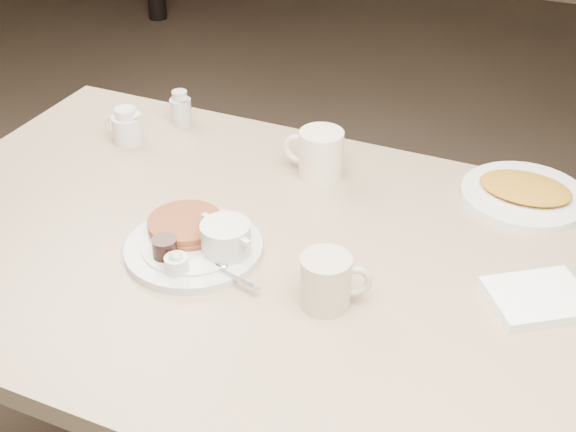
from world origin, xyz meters
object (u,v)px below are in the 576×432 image
at_px(diner_table, 284,327).
at_px(hash_plate, 524,193).
at_px(coffee_mug_near, 327,281).
at_px(coffee_mug_far, 319,154).
at_px(creamer_left, 127,127).
at_px(creamer_right, 181,109).
at_px(main_plate, 198,241).

bearing_deg(diner_table, hash_plate, 45.44).
relative_size(coffee_mug_near, coffee_mug_far, 0.98).
xyz_separation_m(creamer_left, hash_plate, (0.84, 0.12, -0.02)).
xyz_separation_m(creamer_right, hash_plate, (0.78, -0.01, -0.02)).
distance_m(diner_table, main_plate, 0.24).
height_order(coffee_mug_far, creamer_left, coffee_mug_far).
distance_m(coffee_mug_near, hash_plate, 0.51).
height_order(coffee_mug_near, creamer_left, coffee_mug_near).
bearing_deg(creamer_left, diner_table, -26.59).
height_order(coffee_mug_near, creamer_right, coffee_mug_near).
bearing_deg(main_plate, coffee_mug_near, -8.75).
bearing_deg(creamer_right, creamer_left, -116.38).
distance_m(diner_table, creamer_left, 0.58).
relative_size(main_plate, creamer_right, 4.00).
bearing_deg(diner_table, coffee_mug_near, -37.62).
distance_m(creamer_left, creamer_right, 0.14).
bearing_deg(main_plate, creamer_left, 139.50).
distance_m(coffee_mug_far, hash_plate, 0.41).
bearing_deg(hash_plate, coffee_mug_near, -117.68).
relative_size(diner_table, coffee_mug_far, 11.65).
relative_size(diner_table, creamer_right, 18.75).
distance_m(creamer_left, hash_plate, 0.85).
distance_m(main_plate, hash_plate, 0.64).
relative_size(coffee_mug_far, hash_plate, 0.50).
height_order(creamer_right, hash_plate, creamer_right).
bearing_deg(creamer_left, hash_plate, 7.91).
relative_size(diner_table, main_plate, 4.69).
relative_size(creamer_left, creamer_right, 1.23).
distance_m(coffee_mug_far, creamer_right, 0.39).
height_order(coffee_mug_near, coffee_mug_far, coffee_mug_far).
bearing_deg(creamer_right, main_plate, -56.07).
xyz_separation_m(coffee_mug_far, hash_plate, (0.40, 0.08, -0.04)).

